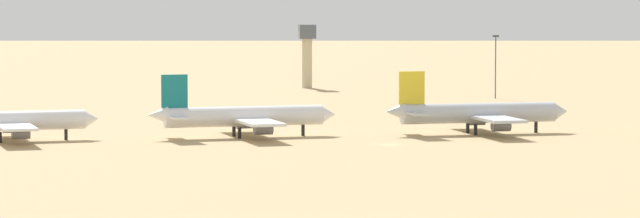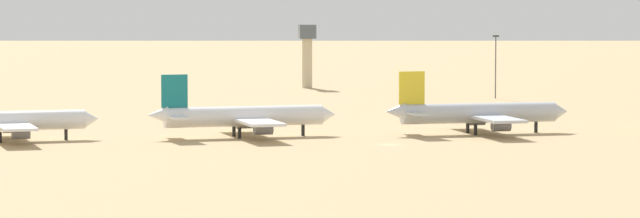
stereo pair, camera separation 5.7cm
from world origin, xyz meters
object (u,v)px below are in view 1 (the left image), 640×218
at_px(light_pole_east, 496,62).
at_px(control_tower, 307,50).
at_px(parked_jet_orange_2, 4,121).
at_px(parked_jet_yellow_4, 477,113).
at_px(parked_jet_teal_3, 242,117).

bearing_deg(light_pole_east, control_tower, 129.71).
height_order(parked_jet_orange_2, parked_jet_yellow_4, parked_jet_yellow_4).
relative_size(parked_jet_orange_2, parked_jet_yellow_4, 0.93).
bearing_deg(parked_jet_yellow_4, control_tower, 89.25).
bearing_deg(parked_jet_teal_3, control_tower, 69.56).
xyz_separation_m(parked_jet_teal_3, control_tower, (35.06, 171.52, 7.68)).
bearing_deg(parked_jet_orange_2, parked_jet_teal_3, -6.25).
bearing_deg(light_pole_east, parked_jet_yellow_4, -105.52).
bearing_deg(parked_jet_orange_2, control_tower, 54.21).
xyz_separation_m(parked_jet_yellow_4, control_tower, (-15.87, 169.95, 7.61)).
height_order(parked_jet_orange_2, parked_jet_teal_3, parked_jet_teal_3).
xyz_separation_m(parked_jet_orange_2, control_tower, (84.26, 174.80, 7.90)).
bearing_deg(parked_jet_yellow_4, parked_jet_teal_3, 175.68).
distance_m(parked_jet_orange_2, parked_jet_teal_3, 49.31).
bearing_deg(parked_jet_yellow_4, light_pole_east, 68.40).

